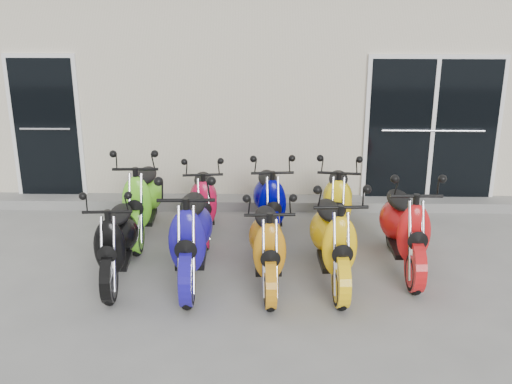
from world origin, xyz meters
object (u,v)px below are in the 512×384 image
scooter_front_black (116,231)px  scooter_front_red (405,217)px  scooter_back_red (203,192)px  scooter_back_yellow (338,192)px  scooter_back_green (142,189)px  scooter_back_blue (270,192)px  scooter_front_blue (190,223)px  scooter_front_orange_b (334,228)px  scooter_front_orange_a (268,234)px

scooter_front_black → scooter_front_red: size_ratio=0.92×
scooter_back_red → scooter_back_yellow: bearing=-7.6°
scooter_back_green → scooter_back_yellow: size_ratio=1.06×
scooter_back_green → scooter_back_blue: (1.72, 0.05, -0.04)m
scooter_front_blue → scooter_front_orange_b: (1.64, -0.03, -0.04)m
scooter_front_orange_a → scooter_back_green: bearing=137.2°
scooter_front_orange_a → scooter_back_green: (-1.69, 1.40, 0.04)m
scooter_back_red → scooter_back_yellow: size_ratio=0.95×
scooter_front_black → scooter_front_orange_b: scooter_front_orange_b is taller
scooter_front_orange_a → scooter_back_red: (-0.88, 1.49, -0.03)m
scooter_back_yellow → scooter_front_blue: bearing=-137.7°
scooter_front_black → scooter_front_blue: size_ratio=0.87×
scooter_front_black → scooter_back_blue: (1.78, 1.36, 0.01)m
scooter_front_orange_a → scooter_back_blue: bearing=85.8°
scooter_front_blue → scooter_front_red: 2.56m
scooter_front_orange_b → scooter_back_red: (-1.63, 1.41, -0.07)m
scooter_front_blue → scooter_front_orange_b: bearing=-3.2°
scooter_front_black → scooter_back_red: bearing=54.5°
scooter_front_orange_a → scooter_back_blue: (0.03, 1.45, 0.00)m
scooter_back_blue → scooter_front_orange_a: bearing=-95.5°
scooter_back_green → scooter_back_blue: bearing=-0.3°
scooter_back_red → scooter_back_yellow: scooter_back_yellow is taller
scooter_front_orange_b → scooter_back_yellow: 1.38m
scooter_front_black → scooter_back_red: scooter_front_black is taller
scooter_front_orange_a → scooter_back_yellow: size_ratio=1.00×
scooter_front_blue → scooter_back_green: 1.52m
scooter_front_blue → scooter_back_red: scooter_front_blue is taller
scooter_front_orange_b → scooter_back_yellow: scooter_front_orange_b is taller
scooter_back_green → scooter_back_red: 0.82m
scooter_back_green → scooter_back_red: bearing=4.7°
scooter_back_red → scooter_front_black: bearing=-128.0°
scooter_back_yellow → scooter_front_black: bearing=-147.1°
scooter_front_blue → scooter_front_orange_a: size_ratio=1.13×
scooter_front_blue → scooter_front_black: bearing=179.2°
scooter_front_blue → scooter_front_orange_a: (0.89, -0.11, -0.09)m
scooter_back_red → scooter_back_yellow: 1.82m
scooter_front_orange_a → scooter_back_green: size_ratio=0.94×
scooter_front_red → scooter_back_green: scooter_front_red is taller
scooter_front_red → scooter_back_blue: (-1.62, 1.00, -0.04)m
scooter_front_blue → scooter_back_red: 1.39m
scooter_front_blue → scooter_back_yellow: (1.83, 1.34, -0.08)m
scooter_front_black → scooter_front_orange_a: (1.75, -0.09, 0.01)m
scooter_front_blue → scooter_front_red: bearing=5.3°
scooter_front_black → scooter_front_red: bearing=2.5°
scooter_front_blue → scooter_front_orange_a: 0.90m
scooter_back_green → scooter_back_yellow: 2.63m
scooter_front_red → scooter_back_red: 2.73m
scooter_front_orange_b → scooter_back_blue: scooter_front_orange_b is taller
scooter_back_yellow → scooter_front_orange_b: bearing=-91.8°
scooter_front_orange_b → scooter_back_blue: bearing=114.8°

